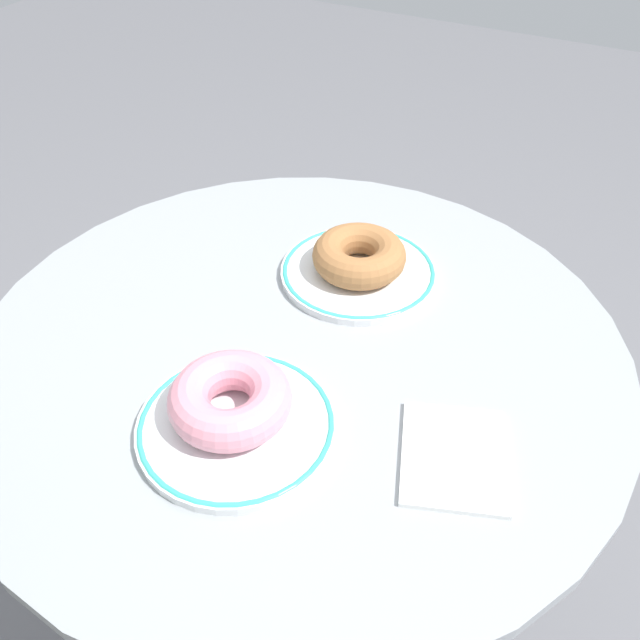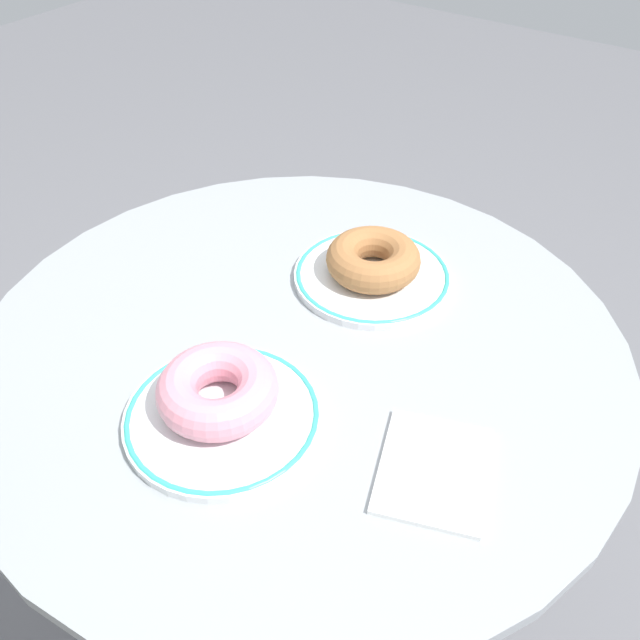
{
  "view_description": "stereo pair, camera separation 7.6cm",
  "coord_description": "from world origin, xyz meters",
  "px_view_note": "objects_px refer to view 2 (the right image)",
  "views": [
    {
      "loc": [
        -0.51,
        -0.3,
        1.28
      ],
      "look_at": [
        0.0,
        -0.03,
        0.78
      ],
      "focal_mm": 37.68,
      "sensor_mm": 36.0,
      "label": 1
    },
    {
      "loc": [
        -0.47,
        -0.36,
        1.28
      ],
      "look_at": [
        0.0,
        -0.03,
        0.78
      ],
      "focal_mm": 37.68,
      "sensor_mm": 36.0,
      "label": 2
    }
  ],
  "objects_px": {
    "cafe_table": "(303,450)",
    "donut_cinnamon": "(373,259)",
    "plate_left": "(223,416)",
    "donut_pink_frosted": "(218,390)",
    "paper_napkin": "(433,470)",
    "plate_right": "(372,275)"
  },
  "relations": [
    {
      "from": "cafe_table",
      "to": "paper_napkin",
      "type": "relative_size",
      "value": 6.09
    },
    {
      "from": "cafe_table",
      "to": "donut_pink_frosted",
      "type": "height_order",
      "value": "donut_pink_frosted"
    },
    {
      "from": "plate_right",
      "to": "paper_napkin",
      "type": "xyz_separation_m",
      "value": [
        -0.23,
        -0.21,
        -0.0
      ]
    },
    {
      "from": "plate_right",
      "to": "donut_pink_frosted",
      "type": "bearing_deg",
      "value": 178.15
    },
    {
      "from": "plate_left",
      "to": "donut_cinnamon",
      "type": "relative_size",
      "value": 1.69
    },
    {
      "from": "cafe_table",
      "to": "donut_cinnamon",
      "type": "height_order",
      "value": "donut_cinnamon"
    },
    {
      "from": "donut_cinnamon",
      "to": "cafe_table",
      "type": "bearing_deg",
      "value": 176.26
    },
    {
      "from": "donut_cinnamon",
      "to": "paper_napkin",
      "type": "relative_size",
      "value": 0.96
    },
    {
      "from": "plate_left",
      "to": "paper_napkin",
      "type": "relative_size",
      "value": 1.62
    },
    {
      "from": "donut_cinnamon",
      "to": "paper_napkin",
      "type": "distance_m",
      "value": 0.31
    },
    {
      "from": "donut_cinnamon",
      "to": "paper_napkin",
      "type": "height_order",
      "value": "donut_cinnamon"
    },
    {
      "from": "plate_left",
      "to": "donut_pink_frosted",
      "type": "height_order",
      "value": "donut_pink_frosted"
    },
    {
      "from": "plate_left",
      "to": "paper_napkin",
      "type": "bearing_deg",
      "value": -71.97
    },
    {
      "from": "cafe_table",
      "to": "plate_right",
      "type": "relative_size",
      "value": 3.77
    },
    {
      "from": "donut_pink_frosted",
      "to": "donut_cinnamon",
      "type": "bearing_deg",
      "value": -1.85
    },
    {
      "from": "donut_pink_frosted",
      "to": "donut_cinnamon",
      "type": "height_order",
      "value": "donut_pink_frosted"
    },
    {
      "from": "plate_right",
      "to": "donut_cinnamon",
      "type": "relative_size",
      "value": 1.68
    },
    {
      "from": "plate_right",
      "to": "donut_pink_frosted",
      "type": "height_order",
      "value": "donut_pink_frosted"
    },
    {
      "from": "plate_left",
      "to": "plate_right",
      "type": "xyz_separation_m",
      "value": [
        0.3,
        0.0,
        -0.0
      ]
    },
    {
      "from": "plate_right",
      "to": "donut_cinnamon",
      "type": "bearing_deg",
      "value": -90.0
    },
    {
      "from": "paper_napkin",
      "to": "plate_left",
      "type": "bearing_deg",
      "value": 108.03
    },
    {
      "from": "plate_right",
      "to": "donut_pink_frosted",
      "type": "distance_m",
      "value": 0.29
    }
  ]
}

